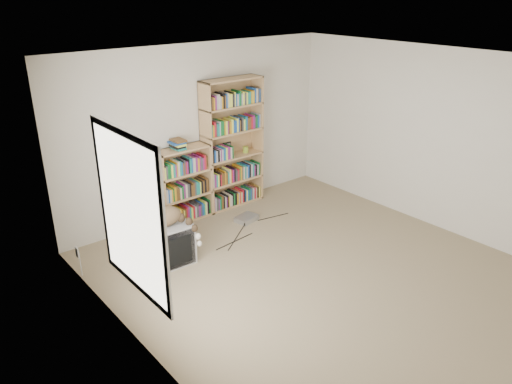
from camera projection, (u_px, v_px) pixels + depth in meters
floor at (319, 274)px, 6.02m from camera, size 4.50×5.00×0.01m
wall_back at (200, 130)px, 7.31m from camera, size 4.50×0.02×2.50m
wall_left at (142, 238)px, 4.21m from camera, size 0.02×5.00×2.50m
wall_right at (438, 140)px, 6.86m from camera, size 0.02×5.00×2.50m
ceiling at (332, 63)px, 5.05m from camera, size 4.50×5.00×0.02m
window at (130, 214)px, 4.30m from camera, size 0.02×1.22×1.52m
crt_tv at (165, 243)px, 6.20m from camera, size 0.62×0.57×0.52m
cat at (169, 219)px, 6.02m from camera, size 0.65×0.54×0.53m
bookcase_tall at (232, 147)px, 7.61m from camera, size 0.99×0.30×1.98m
bookcase_short at (183, 187)px, 7.25m from camera, size 0.80×0.30×1.10m
book_stack at (178, 144)px, 6.95m from camera, size 0.20×0.25×0.14m
green_mug at (245, 149)px, 7.77m from camera, size 0.09×0.09×0.10m
framed_print at (227, 148)px, 7.67m from camera, size 0.14×0.05×0.19m
dvd_player at (247, 218)px, 7.36m from camera, size 0.36×0.29×0.07m
wall_outlet at (77, 253)px, 5.86m from camera, size 0.01×0.08×0.13m
floor_cables at (263, 232)px, 7.04m from camera, size 1.20×0.70×0.01m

